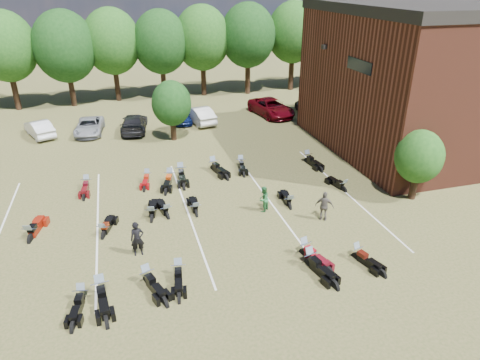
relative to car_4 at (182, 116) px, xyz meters
name	(u,v)px	position (x,y,z in m)	size (l,w,h in m)	color
ground	(254,232)	(0.59, -19.98, -0.65)	(160.00, 160.00, 0.00)	brown
car_1	(39,128)	(-12.20, -0.48, 0.06)	(1.49, 4.28, 1.41)	silver
car_2	(89,126)	(-8.16, -0.92, 0.00)	(2.15, 4.66, 1.30)	gray
car_3	(134,123)	(-4.39, -1.32, 0.09)	(2.06, 5.07, 1.47)	black
car_4	(182,116)	(0.00, 0.00, 0.00)	(1.53, 3.80, 1.29)	#0B194F
car_5	(199,115)	(1.55, -0.57, 0.12)	(1.63, 4.66, 1.54)	#BCBBB6
car_6	(271,107)	(8.73, -0.23, 0.15)	(2.64, 5.73, 1.59)	#50040D
car_7	(313,106)	(12.81, -0.97, 0.13)	(2.18, 5.37, 1.56)	#3A3B3F
person_black	(137,239)	(-5.41, -20.31, 0.25)	(0.65, 0.43, 1.78)	black
person_green	(263,199)	(1.83, -17.93, 0.13)	(0.75, 0.59, 1.55)	#276935
person_grey	(324,206)	(4.73, -19.83, 0.22)	(1.02, 0.42, 1.74)	#544F48
motorcycle_0	(83,302)	(-7.94, -23.09, -0.65)	(0.68, 2.15, 1.20)	black
motorcycle_1	(148,283)	(-5.20, -22.64, -0.65)	(0.73, 2.31, 1.29)	black
motorcycle_2	(102,295)	(-7.16, -22.92, -0.65)	(0.79, 2.49, 1.39)	black
motorcycle_3	(179,276)	(-3.80, -22.53, -0.65)	(0.71, 2.22, 1.24)	black
motorcycle_4	(310,266)	(2.23, -23.50, -0.65)	(0.77, 2.43, 1.35)	black
motorcycle_5	(356,258)	(4.65, -23.60, -0.65)	(0.68, 2.14, 1.19)	black
motorcycle_6	(304,255)	(2.35, -22.63, -0.65)	(0.75, 2.37, 1.32)	#4F0B14
motorcycle_7	(31,240)	(-10.68, -17.50, -0.65)	(0.78, 2.45, 1.37)	maroon
motorcycle_8	(104,237)	(-7.06, -18.19, -0.65)	(0.69, 2.17, 1.21)	black
motorcycle_9	(152,220)	(-4.47, -17.18, -0.65)	(0.75, 2.34, 1.30)	black
motorcycle_10	(167,217)	(-3.63, -17.09, -0.65)	(0.71, 2.22, 1.24)	black
motorcycle_11	(196,215)	(-2.00, -17.29, -0.65)	(0.68, 2.14, 1.19)	black
motorcycle_12	(289,207)	(3.45, -17.98, -0.65)	(0.68, 2.14, 1.19)	black
motorcycle_13	(343,191)	(7.56, -16.91, -0.65)	(0.66, 2.08, 1.16)	black
motorcycle_14	(88,188)	(-8.07, -11.93, -0.65)	(0.70, 2.20, 1.23)	#4E0B0E
motorcycle_15	(148,181)	(-4.25, -11.92, -0.65)	(0.65, 2.04, 1.14)	maroon
motorcycle_16	(181,177)	(-2.01, -11.95, -0.65)	(0.80, 2.52, 1.41)	black
motorcycle_17	(170,182)	(-2.83, -12.52, -0.65)	(0.76, 2.39, 1.33)	black
motorcycle_18	(241,167)	(2.36, -11.49, -0.65)	(0.69, 2.17, 1.21)	black
motorcycle_19	(214,170)	(0.37, -11.44, -0.65)	(0.79, 2.47, 1.38)	black
motorcycle_20	(307,162)	(7.26, -12.06, -0.65)	(0.75, 2.35, 1.31)	black
tree_line	(161,40)	(-0.41, 9.02, 5.66)	(56.00, 6.00, 9.79)	black
young_tree_near_building	(419,157)	(11.09, -18.98, 2.10)	(2.80, 2.80, 4.16)	black
young_tree_midfield	(172,103)	(-1.41, -4.48, 2.45)	(3.20, 3.20, 4.70)	black
parking_lines	(188,213)	(-2.41, -16.98, -0.64)	(20.10, 14.00, 0.01)	silver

